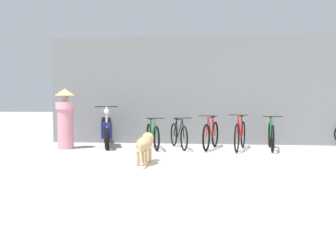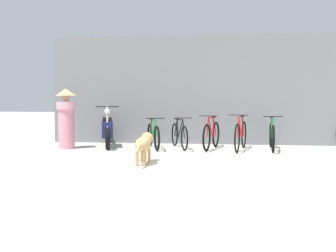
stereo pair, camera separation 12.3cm
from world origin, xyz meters
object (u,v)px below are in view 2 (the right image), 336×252
(bicycle_3, at_px, (241,135))
(bicycle_4, at_px, (272,136))
(bicycle_1, at_px, (179,135))
(person_in_robes, at_px, (66,116))
(bicycle_2, at_px, (211,135))
(bicycle_0, at_px, (153,136))
(stray_dog, at_px, (144,144))
(motorcycle, at_px, (107,131))

(bicycle_3, height_order, bicycle_4, bicycle_3)
(bicycle_1, distance_m, bicycle_4, 2.33)
(bicycle_3, relative_size, bicycle_4, 0.99)
(bicycle_4, xyz_separation_m, person_in_robes, (-5.19, -0.42, 0.47))
(bicycle_2, relative_size, bicycle_3, 0.92)
(bicycle_1, height_order, person_in_robes, person_in_robes)
(bicycle_1, height_order, bicycle_2, bicycle_2)
(bicycle_1, height_order, bicycle_3, bicycle_3)
(bicycle_2, bearing_deg, bicycle_0, -72.88)
(bicycle_3, xyz_separation_m, stray_dog, (-2.00, -2.38, 0.02))
(motorcycle, bearing_deg, bicycle_1, 70.66)
(bicycle_1, xyz_separation_m, bicycle_2, (0.83, -0.04, 0.02))
(bicycle_2, height_order, bicycle_3, bicycle_3)
(bicycle_3, bearing_deg, person_in_robes, -74.47)
(bicycle_4, xyz_separation_m, motorcycle, (-4.27, 0.10, 0.08))
(bicycle_3, xyz_separation_m, motorcycle, (-3.49, 0.25, 0.06))
(bicycle_2, xyz_separation_m, stray_dog, (-1.27, -2.49, 0.04))
(motorcycle, relative_size, stray_dog, 1.61)
(bicycle_3, distance_m, motorcycle, 3.50)
(bicycle_0, bearing_deg, bicycle_3, 69.96)
(motorcycle, distance_m, person_in_robes, 1.13)
(bicycle_0, distance_m, stray_dog, 2.40)
(bicycle_3, bearing_deg, bicycle_4, 113.03)
(motorcycle, xyz_separation_m, person_in_robes, (-0.92, -0.53, 0.39))
(person_in_robes, bearing_deg, motorcycle, 165.18)
(bicycle_0, distance_m, bicycle_1, 0.67)
(stray_dog, relative_size, person_in_robes, 0.75)
(bicycle_0, distance_m, bicycle_3, 2.21)
(bicycle_2, bearing_deg, person_in_robes, -70.84)
(person_in_robes, bearing_deg, bicycle_1, 144.11)
(bicycle_3, relative_size, motorcycle, 0.93)
(bicycle_2, distance_m, stray_dog, 2.80)
(bicycle_4, bearing_deg, bicycle_1, -85.52)
(bicycle_0, height_order, bicycle_2, bicycle_2)
(bicycle_1, relative_size, bicycle_4, 0.89)
(bicycle_0, height_order, bicycle_3, bicycle_3)
(bicycle_3, bearing_deg, bicycle_1, -83.90)
(bicycle_0, height_order, motorcycle, motorcycle)
(bicycle_1, distance_m, bicycle_3, 1.56)
(bicycle_4, bearing_deg, bicycle_3, -74.27)
(bicycle_0, bearing_deg, motorcycle, -120.18)
(stray_dog, distance_m, person_in_robes, 3.23)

